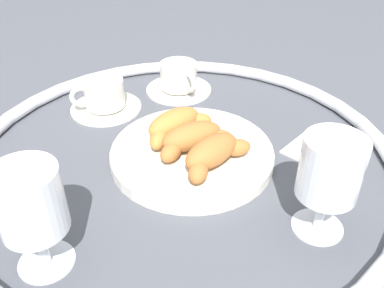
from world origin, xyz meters
name	(u,v)px	position (x,y,z in m)	size (l,w,h in m)	color
ground_plane	(181,158)	(0.00, 0.00, 0.00)	(2.20, 2.20, 0.00)	#4C4F56
table_chrome_rim	(181,152)	(0.00, 0.00, 0.01)	(0.69, 0.69, 0.02)	silver
pastry_plate	(192,153)	(-0.01, 0.01, 0.01)	(0.26, 0.26, 0.02)	silver
croissant_large	(175,124)	(-0.01, -0.03, 0.04)	(0.14, 0.07, 0.04)	#BC7A38
croissant_small	(193,138)	(-0.01, 0.02, 0.04)	(0.13, 0.08, 0.04)	#AD6B33
croissant_extra	(213,153)	(-0.01, 0.07, 0.04)	(0.14, 0.07, 0.04)	#AD6B33
coffee_cup_near	(104,97)	(0.02, -0.22, 0.03)	(0.14, 0.14, 0.06)	silver
coffee_cup_far	(179,79)	(-0.14, -0.19, 0.03)	(0.14, 0.14, 0.06)	silver
juice_glass_left	(30,204)	(0.25, 0.07, 0.09)	(0.08, 0.08, 0.14)	white
juice_glass_right	(330,172)	(-0.05, 0.23, 0.09)	(0.08, 0.08, 0.14)	white
folded_napkin	(326,150)	(-0.20, 0.13, 0.00)	(0.11, 0.11, 0.01)	silver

